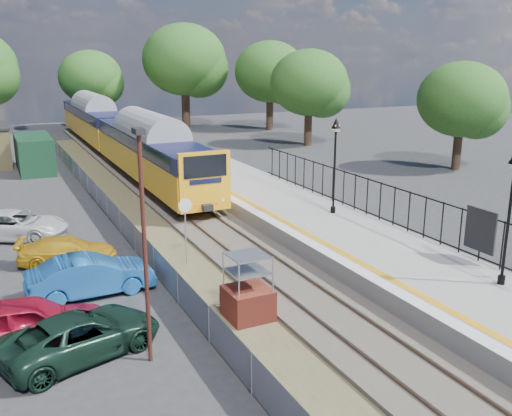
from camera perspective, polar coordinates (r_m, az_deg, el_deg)
ground at (r=20.84m, az=4.28°, el=-8.54°), size 120.00×120.00×0.00m
track_bed at (r=28.94m, az=-6.04°, el=-1.56°), size 5.90×80.00×0.29m
platform at (r=29.22m, az=3.72°, el=-0.61°), size 5.00×70.00×0.90m
platform_edge at (r=28.18m, az=0.07°, el=-0.21°), size 0.90×70.00×0.01m
victorian_lamp_north at (r=27.29m, az=7.94°, el=6.43°), size 0.44×0.44×4.60m
palisade_fence at (r=25.57m, az=14.70°, el=-0.15°), size 0.12×26.00×2.00m
wire_fence at (r=30.05m, az=-14.27°, el=-0.32°), size 0.06×52.00×1.20m
tree_line at (r=59.58m, az=-15.20°, el=12.91°), size 56.80×43.80×11.88m
train at (r=47.78m, az=-13.79°, el=7.44°), size 2.82×40.83×3.51m
brick_plinth at (r=18.49m, az=-0.82°, el=-8.03°), size 1.43×1.43×2.25m
speed_sign at (r=23.08m, az=-7.08°, el=-1.19°), size 0.57×0.11×2.81m
carpark_lamp at (r=15.40m, az=-11.14°, el=-2.50°), size 0.25×0.50×6.55m
car_green at (r=17.30m, az=-17.10°, el=-12.05°), size 5.05×3.47×1.28m
car_red at (r=18.30m, az=-21.76°, el=-10.56°), size 4.59×2.31×1.50m
car_blue at (r=21.27m, az=-16.20°, el=-6.51°), size 4.49×1.73×1.46m
car_yellow at (r=24.66m, az=-18.34°, el=-4.08°), size 4.16×2.46×1.13m
car_white at (r=28.83m, az=-22.95°, el=-1.58°), size 5.25×4.15×1.33m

